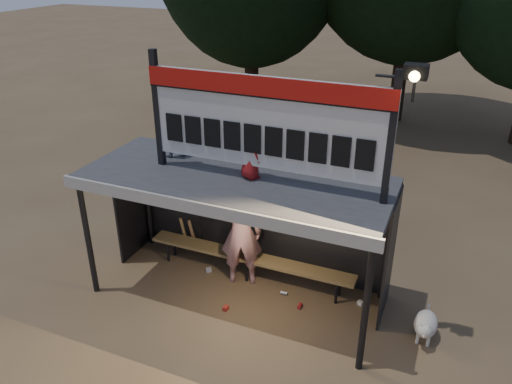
% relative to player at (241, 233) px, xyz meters
% --- Properties ---
extents(ground, '(80.00, 80.00, 0.00)m').
position_rel_player_xyz_m(ground, '(0.09, -0.40, -1.03)').
color(ground, brown).
rests_on(ground, ground).
extents(player, '(0.88, 0.72, 2.07)m').
position_rel_player_xyz_m(player, '(0.00, 0.00, 0.00)').
color(player, silver).
rests_on(player, ground).
extents(child_a, '(0.61, 0.59, 0.99)m').
position_rel_player_xyz_m(child_a, '(-1.30, -0.01, 1.78)').
color(child_a, gray).
rests_on(child_a, dugout_shelter).
extents(child_b, '(0.53, 0.52, 0.92)m').
position_rel_player_xyz_m(child_b, '(0.33, -0.33, 1.75)').
color(child_b, maroon).
rests_on(child_b, dugout_shelter).
extents(dugout_shelter, '(5.10, 2.08, 2.32)m').
position_rel_player_xyz_m(dugout_shelter, '(0.09, -0.16, 0.81)').
color(dugout_shelter, '#3B3B3D').
rests_on(dugout_shelter, ground).
extents(scoreboard_assembly, '(4.10, 0.27, 1.99)m').
position_rel_player_xyz_m(scoreboard_assembly, '(0.65, -0.41, 2.29)').
color(scoreboard_assembly, black).
rests_on(scoreboard_assembly, dugout_shelter).
extents(bench, '(4.00, 0.35, 0.48)m').
position_rel_player_xyz_m(bench, '(0.09, 0.15, -0.60)').
color(bench, olive).
rests_on(bench, ground).
extents(dog, '(0.36, 0.81, 0.49)m').
position_rel_player_xyz_m(dog, '(3.30, -0.30, -0.76)').
color(dog, beige).
rests_on(dog, ground).
extents(bats, '(0.47, 0.33, 0.84)m').
position_rel_player_xyz_m(bats, '(-1.25, 0.42, -0.60)').
color(bats, olive).
rests_on(bats, ground).
extents(litter, '(3.03, 1.15, 0.08)m').
position_rel_player_xyz_m(litter, '(0.73, -0.23, -1.00)').
color(litter, red).
rests_on(litter, ground).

